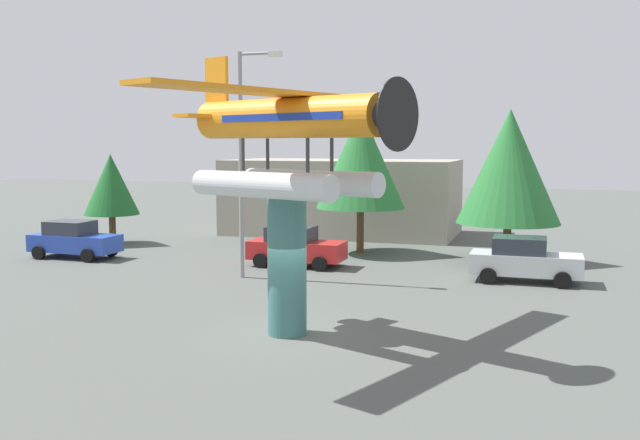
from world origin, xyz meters
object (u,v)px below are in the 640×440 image
at_px(tree_east, 361,159).
at_px(car_near_blue, 74,239).
at_px(storefront_building, 343,197).
at_px(tree_west, 111,185).
at_px(tree_center_back, 509,167).
at_px(streetlight_primary, 245,150).
at_px(car_mid_red, 295,246).
at_px(car_far_silver, 524,260).
at_px(floatplane_monument, 290,135).
at_px(display_pedestal, 287,266).

bearing_deg(tree_east, car_near_blue, -155.80).
bearing_deg(storefront_building, tree_west, -142.46).
distance_m(storefront_building, tree_east, 8.08).
xyz_separation_m(car_near_blue, tree_center_back, (19.50, 5.31, 3.47)).
relative_size(car_near_blue, streetlight_primary, 0.47).
xyz_separation_m(car_mid_red, tree_east, (1.78, 4.46, 3.76)).
xyz_separation_m(car_far_silver, storefront_building, (-10.87, 12.16, 1.33)).
xyz_separation_m(car_near_blue, car_far_silver, (20.40, 0.56, 0.00)).
relative_size(tree_east, tree_center_back, 1.02).
height_order(car_far_silver, storefront_building, storefront_building).
bearing_deg(car_mid_red, floatplane_monument, -70.69).
relative_size(display_pedestal, car_near_blue, 0.93).
bearing_deg(tree_east, streetlight_primary, -109.93).
bearing_deg(tree_east, storefront_building, 112.58).
xyz_separation_m(display_pedestal, tree_east, (-1.77, 14.89, 2.68)).
relative_size(car_far_silver, streetlight_primary, 0.47).
bearing_deg(tree_center_back, floatplane_monument, -109.29).
xyz_separation_m(streetlight_primary, tree_center_back, (9.77, 7.28, -0.78)).
bearing_deg(storefront_building, car_mid_red, -84.18).
height_order(display_pedestal, storefront_building, storefront_building).
bearing_deg(display_pedestal, car_near_blue, 146.93).
distance_m(floatplane_monument, streetlight_primary, 8.71).
height_order(car_far_silver, tree_east, tree_east).
relative_size(floatplane_monument, streetlight_primary, 1.13).
bearing_deg(streetlight_primary, car_near_blue, 168.52).
xyz_separation_m(car_mid_red, storefront_building, (-1.18, 11.57, 1.33)).
height_order(streetlight_primary, tree_east, streetlight_primary).
bearing_deg(tree_east, car_far_silver, -32.51).
relative_size(floatplane_monument, tree_west, 2.08).
bearing_deg(tree_west, floatplane_monument, -42.09).
distance_m(car_far_silver, tree_center_back, 5.95).
distance_m(car_near_blue, tree_west, 5.25).
bearing_deg(car_near_blue, tree_center_back, 15.23).
height_order(floatplane_monument, car_near_blue, floatplane_monument).
bearing_deg(display_pedestal, floatplane_monument, -21.65).
bearing_deg(streetlight_primary, display_pedestal, -58.24).
distance_m(car_mid_red, storefront_building, 11.71).
xyz_separation_m(car_mid_red, streetlight_primary, (-0.97, -3.12, 4.24)).
distance_m(display_pedestal, tree_west, 20.69).
xyz_separation_m(car_mid_red, tree_west, (-11.75, 3.45, 2.32)).
relative_size(display_pedestal, floatplane_monument, 0.39).
bearing_deg(car_far_silver, car_near_blue, -178.42).
xyz_separation_m(car_far_silver, tree_west, (-21.44, 4.04, 2.32)).
bearing_deg(tree_center_back, car_far_silver, -79.26).
bearing_deg(tree_west, streetlight_primary, -31.39).
relative_size(car_near_blue, tree_east, 0.59).
height_order(car_mid_red, car_far_silver, same).
xyz_separation_m(floatplane_monument, tree_east, (-1.90, 14.94, -0.95)).
relative_size(display_pedestal, tree_west, 0.81).
bearing_deg(tree_east, tree_center_back, -2.44).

